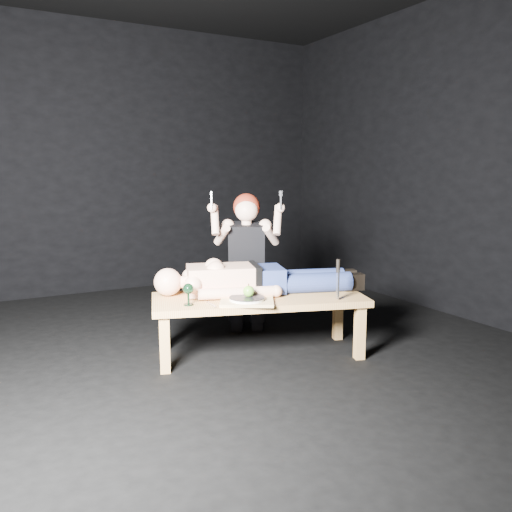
# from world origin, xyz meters

# --- Properties ---
(ground) EXTENTS (5.00, 5.00, 0.00)m
(ground) POSITION_xyz_m (0.00, 0.00, 0.00)
(ground) COLOR black
(ground) RESTS_ON ground
(back_wall) EXTENTS (5.00, 0.00, 5.00)m
(back_wall) POSITION_xyz_m (0.00, 2.50, 1.50)
(back_wall) COLOR black
(back_wall) RESTS_ON ground
(table) EXTENTS (1.68, 1.04, 0.45)m
(table) POSITION_xyz_m (0.32, -0.24, 0.23)
(table) COLOR tan
(table) RESTS_ON ground
(lying_man) EXTENTS (1.66, 0.94, 0.27)m
(lying_man) POSITION_xyz_m (0.41, -0.12, 0.58)
(lying_man) COLOR #E9B490
(lying_man) RESTS_ON table
(kneeling_woman) EXTENTS (0.93, 0.96, 1.23)m
(kneeling_woman) POSITION_xyz_m (0.51, 0.31, 0.62)
(kneeling_woman) COLOR black
(kneeling_woman) RESTS_ON ground
(serving_tray) EXTENTS (0.46, 0.42, 0.02)m
(serving_tray) POSITION_xyz_m (0.15, -0.37, 0.46)
(serving_tray) COLOR tan
(serving_tray) RESTS_ON table
(plate) EXTENTS (0.34, 0.34, 0.02)m
(plate) POSITION_xyz_m (0.15, -0.37, 0.48)
(plate) COLOR white
(plate) RESTS_ON serving_tray
(apple) EXTENTS (0.08, 0.08, 0.08)m
(apple) POSITION_xyz_m (0.17, -0.36, 0.53)
(apple) COLOR #62A42E
(apple) RESTS_ON plate
(goblet) EXTENTS (0.10, 0.10, 0.16)m
(goblet) POSITION_xyz_m (-0.24, -0.23, 0.53)
(goblet) COLOR black
(goblet) RESTS_ON table
(fork_flat) EXTENTS (0.02, 0.17, 0.01)m
(fork_flat) POSITION_xyz_m (-0.09, -0.29, 0.45)
(fork_flat) COLOR #B2B2B7
(fork_flat) RESTS_ON table
(knife_flat) EXTENTS (0.12, 0.13, 0.01)m
(knife_flat) POSITION_xyz_m (0.31, -0.40, 0.45)
(knife_flat) COLOR #B2B2B7
(knife_flat) RESTS_ON table
(spoon_flat) EXTENTS (0.04, 0.17, 0.01)m
(spoon_flat) POSITION_xyz_m (0.30, -0.35, 0.45)
(spoon_flat) COLOR #B2B2B7
(spoon_flat) RESTS_ON table
(carving_knife) EXTENTS (0.05, 0.05, 0.30)m
(carving_knife) POSITION_xyz_m (0.78, -0.60, 0.60)
(carving_knife) COLOR #B2B2B7
(carving_knife) RESTS_ON table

